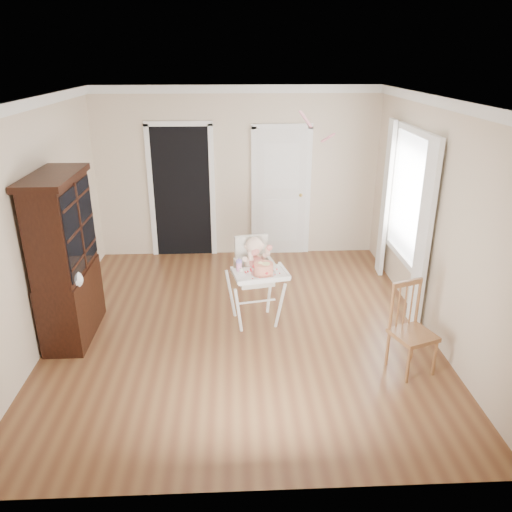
{
  "coord_description": "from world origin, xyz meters",
  "views": [
    {
      "loc": [
        -0.07,
        -5.38,
        3.13
      ],
      "look_at": [
        0.18,
        0.03,
        0.93
      ],
      "focal_mm": 35.0,
      "sensor_mm": 36.0,
      "label": 1
    }
  ],
  "objects_px": {
    "china_cabinet": "(66,259)",
    "dining_chair": "(412,331)",
    "cake": "(264,269)",
    "high_chair": "(255,272)",
    "sippy_cup": "(239,265)"
  },
  "relations": [
    {
      "from": "high_chair",
      "to": "china_cabinet",
      "type": "distance_m",
      "value": 2.18
    },
    {
      "from": "china_cabinet",
      "to": "sippy_cup",
      "type": "bearing_deg",
      "value": 1.14
    },
    {
      "from": "high_chair",
      "to": "cake",
      "type": "xyz_separation_m",
      "value": [
        0.09,
        -0.26,
        0.15
      ]
    },
    {
      "from": "high_chair",
      "to": "dining_chair",
      "type": "distance_m",
      "value": 1.93
    },
    {
      "from": "sippy_cup",
      "to": "high_chair",
      "type": "bearing_deg",
      "value": 39.25
    },
    {
      "from": "high_chair",
      "to": "cake",
      "type": "distance_m",
      "value": 0.32
    },
    {
      "from": "sippy_cup",
      "to": "china_cabinet",
      "type": "bearing_deg",
      "value": -178.86
    },
    {
      "from": "sippy_cup",
      "to": "dining_chair",
      "type": "xyz_separation_m",
      "value": [
        1.78,
        -0.92,
        -0.39
      ]
    },
    {
      "from": "china_cabinet",
      "to": "dining_chair",
      "type": "bearing_deg",
      "value": -13.31
    },
    {
      "from": "china_cabinet",
      "to": "dining_chair",
      "type": "height_order",
      "value": "china_cabinet"
    },
    {
      "from": "cake",
      "to": "dining_chair",
      "type": "height_order",
      "value": "dining_chair"
    },
    {
      "from": "high_chair",
      "to": "dining_chair",
      "type": "xyz_separation_m",
      "value": [
        1.58,
        -1.08,
        -0.23
      ]
    },
    {
      "from": "dining_chair",
      "to": "cake",
      "type": "bearing_deg",
      "value": 131.04
    },
    {
      "from": "high_chair",
      "to": "cake",
      "type": "height_order",
      "value": "high_chair"
    },
    {
      "from": "high_chair",
      "to": "sippy_cup",
      "type": "height_order",
      "value": "high_chair"
    }
  ]
}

